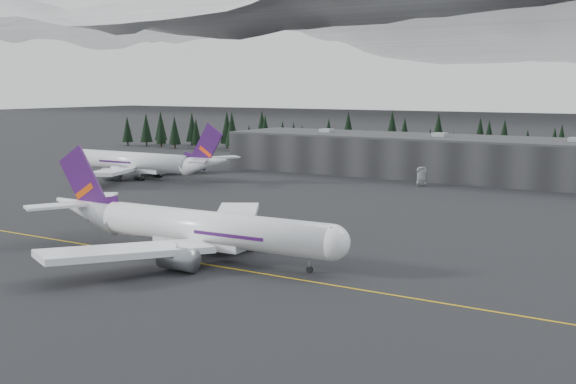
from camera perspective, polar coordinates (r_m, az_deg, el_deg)
The scene contains 7 objects.
ground at distance 116.14m, azimuth -5.26°, elevation -5.62°, with size 1400.00×1400.00×0.00m, color black.
taxiline at distance 114.60m, azimuth -5.86°, elevation -5.81°, with size 400.00×0.40×0.02m, color gold.
terminal at distance 226.27m, azimuth 14.24°, elevation 2.60°, with size 160.00×30.00×12.60m.
treeline at distance 261.53m, azimuth 16.74°, elevation 3.51°, with size 360.00×20.00×15.00m, color black.
jet_main at distance 120.76m, azimuth -7.95°, elevation -2.72°, with size 59.77×55.09×17.56m.
jet_parked at distance 224.04m, azimuth -11.20°, elevation 2.31°, with size 60.12×55.47×17.67m.
gse_vehicle_a at distance 207.29m, azimuth 10.47°, elevation 0.67°, with size 2.55×5.54×1.54m, color silver.
Camera 1 is at (68.41, -89.59, 27.97)m, focal length 45.00 mm.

